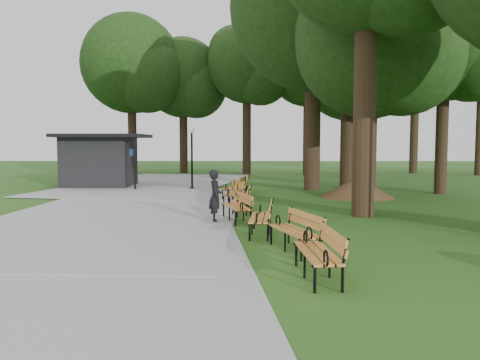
{
  "coord_description": "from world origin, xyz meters",
  "views": [
    {
      "loc": [
        0.11,
        -13.11,
        2.34
      ],
      "look_at": [
        0.04,
        2.85,
        1.1
      ],
      "focal_mm": 35.18,
      "sensor_mm": 36.0,
      "label": 1
    }
  ],
  "objects_px": {
    "bench_4": "(241,199)",
    "lawn_tree_5": "(445,36)",
    "bench_3": "(236,207)",
    "lawn_tree_2": "(314,8)",
    "bench_0": "(317,253)",
    "bench_1": "(294,231)",
    "lawn_tree_4": "(349,35)",
    "person": "(215,196)",
    "bench_5": "(234,193)",
    "bench_6": "(234,188)",
    "bench_2": "(260,218)",
    "lawn_tree_1": "(372,42)",
    "dirt_mound": "(357,187)",
    "kiosk": "(100,161)",
    "bench_7": "(242,184)",
    "lamp_post": "(192,145)"
  },
  "relations": [
    {
      "from": "bench_4",
      "to": "lawn_tree_5",
      "type": "xyz_separation_m",
      "value": [
        9.32,
        5.99,
        6.79
      ]
    },
    {
      "from": "bench_6",
      "to": "lawn_tree_2",
      "type": "xyz_separation_m",
      "value": [
        3.93,
        3.83,
        8.62
      ]
    },
    {
      "from": "bench_1",
      "to": "bench_2",
      "type": "distance_m",
      "value": 1.99
    },
    {
      "from": "bench_2",
      "to": "lawn_tree_2",
      "type": "height_order",
      "value": "lawn_tree_2"
    },
    {
      "from": "bench_4",
      "to": "bench_0",
      "type": "bearing_deg",
      "value": 13.41
    },
    {
      "from": "bench_3",
      "to": "lawn_tree_4",
      "type": "bearing_deg",
      "value": 138.36
    },
    {
      "from": "lawn_tree_1",
      "to": "lawn_tree_2",
      "type": "height_order",
      "value": "lawn_tree_2"
    },
    {
      "from": "dirt_mound",
      "to": "bench_7",
      "type": "relative_size",
      "value": 1.42
    },
    {
      "from": "bench_6",
      "to": "bench_2",
      "type": "bearing_deg",
      "value": 22.68
    },
    {
      "from": "bench_2",
      "to": "bench_6",
      "type": "relative_size",
      "value": 1.0
    },
    {
      "from": "kiosk",
      "to": "lawn_tree_4",
      "type": "distance_m",
      "value": 14.9
    },
    {
      "from": "bench_2",
      "to": "lawn_tree_2",
      "type": "xyz_separation_m",
      "value": [
        3.09,
        11.94,
        8.62
      ]
    },
    {
      "from": "bench_4",
      "to": "bench_7",
      "type": "height_order",
      "value": "same"
    },
    {
      "from": "person",
      "to": "bench_2",
      "type": "height_order",
      "value": "person"
    },
    {
      "from": "bench_6",
      "to": "bench_5",
      "type": "bearing_deg",
      "value": 18.46
    },
    {
      "from": "lawn_tree_1",
      "to": "bench_7",
      "type": "bearing_deg",
      "value": 157.3
    },
    {
      "from": "bench_3",
      "to": "lawn_tree_2",
      "type": "bearing_deg",
      "value": 145.11
    },
    {
      "from": "bench_6",
      "to": "lawn_tree_5",
      "type": "relative_size",
      "value": 0.19
    },
    {
      "from": "person",
      "to": "lawn_tree_2",
      "type": "height_order",
      "value": "lawn_tree_2"
    },
    {
      "from": "dirt_mound",
      "to": "lawn_tree_5",
      "type": "distance_m",
      "value": 8.21
    },
    {
      "from": "person",
      "to": "bench_5",
      "type": "bearing_deg",
      "value": -14.28
    },
    {
      "from": "bench_4",
      "to": "lawn_tree_5",
      "type": "bearing_deg",
      "value": 126.56
    },
    {
      "from": "kiosk",
      "to": "bench_4",
      "type": "distance_m",
      "value": 12.25
    },
    {
      "from": "bench_2",
      "to": "lawn_tree_1",
      "type": "height_order",
      "value": "lawn_tree_1"
    },
    {
      "from": "dirt_mound",
      "to": "lawn_tree_4",
      "type": "height_order",
      "value": "lawn_tree_4"
    },
    {
      "from": "kiosk",
      "to": "lawn_tree_2",
      "type": "relative_size",
      "value": 0.34
    },
    {
      "from": "bench_5",
      "to": "lawn_tree_1",
      "type": "height_order",
      "value": "lawn_tree_1"
    },
    {
      "from": "dirt_mound",
      "to": "bench_0",
      "type": "relative_size",
      "value": 1.42
    },
    {
      "from": "bench_2",
      "to": "bench_5",
      "type": "bearing_deg",
      "value": -167.4
    },
    {
      "from": "lawn_tree_4",
      "to": "bench_1",
      "type": "bearing_deg",
      "value": -106.56
    },
    {
      "from": "kiosk",
      "to": "dirt_mound",
      "type": "relative_size",
      "value": 1.68
    },
    {
      "from": "kiosk",
      "to": "bench_5",
      "type": "xyz_separation_m",
      "value": [
        7.43,
        -7.54,
        -0.98
      ]
    },
    {
      "from": "kiosk",
      "to": "bench_4",
      "type": "height_order",
      "value": "kiosk"
    },
    {
      "from": "bench_3",
      "to": "lawn_tree_4",
      "type": "relative_size",
      "value": 0.16
    },
    {
      "from": "dirt_mound",
      "to": "lawn_tree_4",
      "type": "xyz_separation_m",
      "value": [
        0.65,
        4.93,
        7.54
      ]
    },
    {
      "from": "person",
      "to": "bench_1",
      "type": "relative_size",
      "value": 0.83
    },
    {
      "from": "bench_1",
      "to": "bench_3",
      "type": "height_order",
      "value": "same"
    },
    {
      "from": "bench_0",
      "to": "bench_3",
      "type": "distance_m",
      "value": 6.15
    },
    {
      "from": "bench_3",
      "to": "lawn_tree_1",
      "type": "relative_size",
      "value": 0.19
    },
    {
      "from": "bench_0",
      "to": "bench_5",
      "type": "bearing_deg",
      "value": -174.31
    },
    {
      "from": "kiosk",
      "to": "dirt_mound",
      "type": "height_order",
      "value": "kiosk"
    },
    {
      "from": "bench_3",
      "to": "bench_2",
      "type": "bearing_deg",
      "value": 3.06
    },
    {
      "from": "bench_1",
      "to": "lawn_tree_4",
      "type": "height_order",
      "value": "lawn_tree_4"
    },
    {
      "from": "bench_2",
      "to": "lawn_tree_5",
      "type": "distance_m",
      "value": 14.96
    },
    {
      "from": "bench_4",
      "to": "bench_6",
      "type": "bearing_deg",
      "value": -171.42
    },
    {
      "from": "lawn_tree_1",
      "to": "lamp_post",
      "type": "bearing_deg",
      "value": 153.66
    },
    {
      "from": "bench_0",
      "to": "bench_3",
      "type": "bearing_deg",
      "value": -169.7
    },
    {
      "from": "dirt_mound",
      "to": "bench_0",
      "type": "height_order",
      "value": "dirt_mound"
    },
    {
      "from": "bench_1",
      "to": "lawn_tree_1",
      "type": "relative_size",
      "value": 0.19
    },
    {
      "from": "kiosk",
      "to": "lawn_tree_5",
      "type": "xyz_separation_m",
      "value": [
        17.02,
        -3.49,
        5.81
      ]
    }
  ]
}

